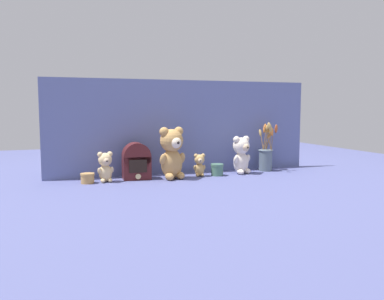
# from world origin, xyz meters

# --- Properties ---
(ground_plane) EXTENTS (4.00, 4.00, 0.00)m
(ground_plane) POSITION_xyz_m (0.00, 0.00, 0.00)
(ground_plane) COLOR #4C5184
(backdrop_wall) EXTENTS (1.70, 0.02, 0.58)m
(backdrop_wall) POSITION_xyz_m (0.00, 0.17, 0.29)
(backdrop_wall) COLOR slate
(backdrop_wall) RESTS_ON ground
(teddy_bear_large) EXTENTS (0.17, 0.15, 0.30)m
(teddy_bear_large) POSITION_xyz_m (-0.14, -0.02, 0.16)
(teddy_bear_large) COLOR tan
(teddy_bear_large) RESTS_ON ground
(teddy_bear_medium) EXTENTS (0.13, 0.12, 0.24)m
(teddy_bear_medium) POSITION_xyz_m (0.33, 0.02, 0.12)
(teddy_bear_medium) COLOR beige
(teddy_bear_medium) RESTS_ON ground
(teddy_bear_small) EXTENTS (0.09, 0.09, 0.17)m
(teddy_bear_small) POSITION_xyz_m (-0.51, 0.01, 0.09)
(teddy_bear_small) COLOR #DBBC84
(teddy_bear_small) RESTS_ON ground
(teddy_bear_tiny) EXTENTS (0.08, 0.07, 0.14)m
(teddy_bear_tiny) POSITION_xyz_m (0.05, 0.01, 0.07)
(teddy_bear_tiny) COLOR tan
(teddy_bear_tiny) RESTS_ON ground
(flower_vase) EXTENTS (0.13, 0.14, 0.32)m
(flower_vase) POSITION_xyz_m (0.53, 0.07, 0.10)
(flower_vase) COLOR slate
(flower_vase) RESTS_ON ground
(vintage_radio) EXTENTS (0.16, 0.12, 0.21)m
(vintage_radio) POSITION_xyz_m (-0.33, 0.05, 0.10)
(vintage_radio) COLOR #4C1919
(vintage_radio) RESTS_ON ground
(decorative_tin_tall) EXTENTS (0.08, 0.08, 0.06)m
(decorative_tin_tall) POSITION_xyz_m (-0.61, 0.01, 0.03)
(decorative_tin_tall) COLOR tan
(decorative_tin_tall) RESTS_ON ground
(decorative_tin_short) EXTENTS (0.08, 0.08, 0.07)m
(decorative_tin_short) POSITION_xyz_m (0.16, 0.00, 0.04)
(decorative_tin_short) COLOR #47705B
(decorative_tin_short) RESTS_ON ground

